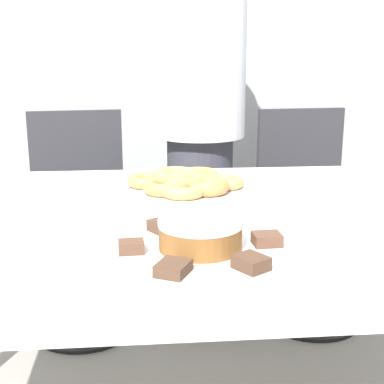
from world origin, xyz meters
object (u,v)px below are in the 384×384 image
(person_standing, at_px, (200,122))
(plate_donuts, at_px, (186,190))
(frosted_cake, at_px, (200,234))
(plate_cake, at_px, (200,251))
(office_chair_left, at_px, (80,227))
(office_chair_right, at_px, (309,220))

(person_standing, distance_m, plate_donuts, 0.73)
(person_standing, height_order, frosted_cake, person_standing)
(person_standing, distance_m, plate_cake, 1.20)
(office_chair_left, height_order, plate_cake, office_chair_left)
(person_standing, bearing_deg, office_chair_left, 174.45)
(office_chair_left, distance_m, frosted_cake, 1.35)
(frosted_cake, bearing_deg, office_chair_right, 63.73)
(office_chair_right, distance_m, frosted_cake, 1.43)
(person_standing, distance_m, frosted_cake, 1.19)
(plate_cake, bearing_deg, person_standing, 84.17)
(office_chair_right, bearing_deg, plate_donuts, -133.99)
(office_chair_right, relative_size, plate_cake, 2.52)
(person_standing, distance_m, office_chair_left, 0.67)
(person_standing, xyz_separation_m, plate_donuts, (-0.11, -0.72, -0.10))
(plate_donuts, bearing_deg, frosted_cake, -91.20)
(plate_cake, height_order, plate_donuts, same)
(person_standing, relative_size, plate_cake, 4.63)
(office_chair_left, bearing_deg, office_chair_right, -7.05)
(office_chair_left, relative_size, frosted_cake, 5.73)
(person_standing, xyz_separation_m, office_chair_left, (-0.50, 0.05, -0.44))
(plate_cake, distance_m, frosted_cake, 0.03)
(office_chair_left, bearing_deg, person_standing, -12.61)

